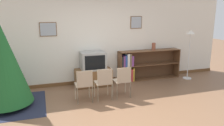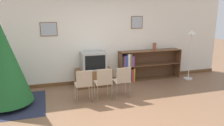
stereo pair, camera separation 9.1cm
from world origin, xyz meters
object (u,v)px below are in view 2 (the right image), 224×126
object	(u,v)px
television	(93,61)
tv_console	(94,77)
folding_chair_right	(122,80)
standing_lamp	(191,42)
folding_chair_center	(104,82)
christmas_tree	(3,62)
folding_chair_left	(84,84)
vase	(154,46)
bookshelf	(139,66)

from	to	relation	value
television	tv_console	bearing A→B (deg)	90.00
folding_chair_right	standing_lamp	xyz separation A→B (m)	(2.62, 0.86, 0.76)
folding_chair_center	folding_chair_right	world-z (taller)	same
tv_console	christmas_tree	bearing A→B (deg)	-159.80
tv_console	folding_chair_right	distance (m)	1.26
folding_chair_left	vase	distance (m)	2.86
christmas_tree	standing_lamp	distance (m)	5.41
folding_chair_right	standing_lamp	size ratio (longest dim) A/B	0.51
tv_console	folding_chair_left	world-z (taller)	folding_chair_left
tv_console	standing_lamp	size ratio (longest dim) A/B	0.66
christmas_tree	vase	xyz separation A→B (m)	(4.28, 0.91, 0.02)
television	folding_chair_center	size ratio (longest dim) A/B	0.87
television	bookshelf	distance (m)	1.56
folding_chair_center	standing_lamp	world-z (taller)	standing_lamp
television	folding_chair_right	distance (m)	1.28
christmas_tree	bookshelf	bearing A→B (deg)	13.90
folding_chair_right	folding_chair_center	bearing A→B (deg)	180.00
christmas_tree	folding_chair_left	xyz separation A→B (m)	(1.76, -0.31, -0.58)
tv_console	folding_chair_left	distance (m)	1.26
television	folding_chair_center	xyz separation A→B (m)	(0.00, -1.14, -0.29)
bookshelf	vase	size ratio (longest dim) A/B	8.74
tv_console	vase	world-z (taller)	vase
bookshelf	folding_chair_center	bearing A→B (deg)	-140.71
christmas_tree	folding_chair_center	world-z (taller)	christmas_tree
christmas_tree	vase	distance (m)	4.38
tv_console	standing_lamp	distance (m)	3.28
folding_chair_left	folding_chair_right	size ratio (longest dim) A/B	1.00
bookshelf	standing_lamp	xyz separation A→B (m)	(1.60, -0.38, 0.77)
television	vase	xyz separation A→B (m)	(2.02, 0.08, 0.31)
television	folding_chair_right	world-z (taller)	television
television	folding_chair_center	bearing A→B (deg)	-90.00
tv_console	vase	size ratio (longest dim) A/B	4.46
christmas_tree	folding_chair_center	distance (m)	2.35
folding_chair_center	vase	distance (m)	2.44
christmas_tree	folding_chair_left	distance (m)	1.88
vase	folding_chair_left	bearing A→B (deg)	-154.13
vase	folding_chair_right	bearing A→B (deg)	-141.32
television	vase	distance (m)	2.05
bookshelf	standing_lamp	size ratio (longest dim) A/B	1.30
christmas_tree	vase	bearing A→B (deg)	12.02
tv_console	television	bearing A→B (deg)	-90.00
television	vase	world-z (taller)	vase
folding_chair_center	bookshelf	distance (m)	1.97
folding_chair_center	standing_lamp	bearing A→B (deg)	15.46
vase	folding_chair_center	bearing A→B (deg)	-148.86
christmas_tree	bookshelf	size ratio (longest dim) A/B	1.01
folding_chair_center	folding_chair_left	bearing A→B (deg)	180.00
folding_chair_center	bookshelf	bearing A→B (deg)	39.29
television	bookshelf	bearing A→B (deg)	4.04
television	bookshelf	xyz separation A→B (m)	(1.52, 0.11, -0.31)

